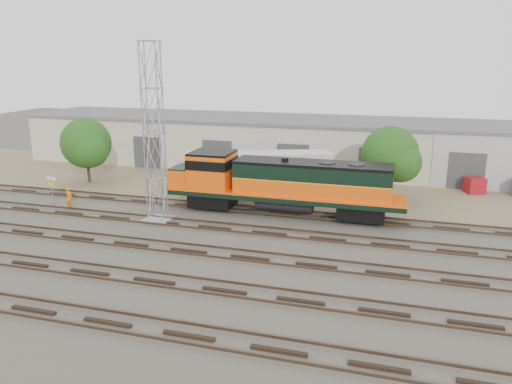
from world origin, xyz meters
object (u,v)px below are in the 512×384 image
(semi_trailer, at_px, (262,169))
(locomotive, at_px, (280,183))
(signal_tower, at_px, (154,137))
(worker, at_px, (69,198))

(semi_trailer, bearing_deg, locomotive, -78.43)
(signal_tower, relative_size, semi_trailer, 1.01)
(locomotive, distance_m, worker, 16.74)
(worker, bearing_deg, locomotive, -151.55)
(signal_tower, height_order, semi_trailer, signal_tower)
(worker, relative_size, semi_trailer, 0.15)
(signal_tower, distance_m, semi_trailer, 11.00)
(signal_tower, relative_size, worker, 6.95)
(locomotive, height_order, semi_trailer, locomotive)
(locomotive, relative_size, signal_tower, 1.41)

